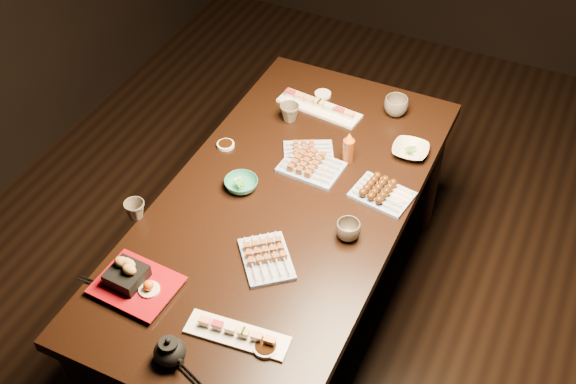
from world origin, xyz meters
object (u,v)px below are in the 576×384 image
(edamame_bowl_green, at_px, (241,184))
(condiment_bottle, at_px, (349,147))
(yakitori_plate_center, at_px, (312,163))
(teacup_far_left, at_px, (290,113))
(dining_table, at_px, (283,268))
(yakitori_plate_left, at_px, (309,149))
(teacup_near_left, at_px, (135,210))
(teacup_mid_right, at_px, (348,230))
(teapot, at_px, (169,349))
(sushi_platter_far, at_px, (319,105))
(yakitori_plate_right, at_px, (266,255))
(edamame_bowl_cream, at_px, (410,151))
(teacup_far_right, at_px, (396,106))
(tempura_tray, at_px, (135,279))
(sushi_platter_near, at_px, (237,332))

(edamame_bowl_green, distance_m, condiment_bottle, 0.46)
(yakitori_plate_center, relative_size, condiment_bottle, 1.67)
(edamame_bowl_green, distance_m, teacup_far_left, 0.47)
(dining_table, distance_m, condiment_bottle, 0.57)
(yakitori_plate_left, xyz_separation_m, teacup_near_left, (-0.44, -0.60, 0.01))
(teacup_mid_right, relative_size, teapot, 0.76)
(sushi_platter_far, xyz_separation_m, edamame_bowl_green, (-0.07, -0.59, -0.00))
(teacup_near_left, bearing_deg, yakitori_plate_right, 1.64)
(yakitori_plate_center, distance_m, teacup_far_left, 0.33)
(yakitori_plate_center, height_order, edamame_bowl_cream, yakitori_plate_center)
(yakitori_plate_right, bearing_deg, teacup_far_right, 132.91)
(tempura_tray, height_order, teacup_mid_right, tempura_tray)
(teacup_far_right, bearing_deg, teacup_near_left, -123.59)
(dining_table, xyz_separation_m, edamame_bowl_green, (-0.18, 0.01, 0.40))
(edamame_bowl_cream, bearing_deg, sushi_platter_near, -101.42)
(edamame_bowl_green, height_order, teacup_near_left, teacup_near_left)
(yakitori_plate_left, distance_m, teacup_near_left, 0.74)
(teacup_mid_right, xyz_separation_m, condiment_bottle, (-0.16, 0.39, 0.04))
(yakitori_plate_center, relative_size, teacup_far_right, 2.28)
(sushi_platter_near, xyz_separation_m, teacup_mid_right, (0.16, 0.55, 0.02))
(sushi_platter_far, height_order, teacup_near_left, teacup_near_left)
(yakitori_plate_center, bearing_deg, tempura_tray, -106.29)
(yakitori_plate_left, height_order, teacup_near_left, teacup_near_left)
(teacup_near_left, bearing_deg, dining_table, 32.34)
(yakitori_plate_center, distance_m, teacup_near_left, 0.71)
(yakitori_plate_right, bearing_deg, condiment_bottle, 134.88)
(dining_table, xyz_separation_m, condiment_bottle, (0.13, 0.34, 0.45))
(yakitori_plate_right, relative_size, teapot, 1.87)
(sushi_platter_far, bearing_deg, teapot, 100.34)
(teacup_mid_right, xyz_separation_m, teapot, (-0.31, -0.71, 0.01))
(tempura_tray, relative_size, teacup_near_left, 3.47)
(teacup_mid_right, bearing_deg, teapot, -113.28)
(sushi_platter_far, relative_size, teacup_near_left, 4.85)
(sushi_platter_far, xyz_separation_m, condiment_bottle, (0.24, -0.26, 0.05))
(sushi_platter_near, relative_size, teacup_far_left, 4.06)
(yakitori_plate_right, relative_size, teacup_near_left, 2.87)
(teacup_near_left, xyz_separation_m, condiment_bottle, (0.60, 0.63, 0.04))
(edamame_bowl_green, xyz_separation_m, teacup_near_left, (-0.28, -0.31, 0.02))
(yakitori_plate_left, xyz_separation_m, edamame_bowl_green, (-0.15, -0.30, -0.01))
(yakitori_plate_right, relative_size, edamame_bowl_green, 1.72)
(dining_table, relative_size, yakitori_plate_right, 8.02)
(condiment_bottle, bearing_deg, teacup_far_left, 156.53)
(edamame_bowl_green, relative_size, teacup_far_left, 1.55)
(dining_table, distance_m, teacup_far_left, 0.66)
(edamame_bowl_cream, relative_size, teacup_far_right, 1.40)
(yakitori_plate_left, height_order, teacup_far_right, teacup_far_right)
(tempura_tray, height_order, teacup_far_right, tempura_tray)
(tempura_tray, distance_m, teacup_near_left, 0.34)
(dining_table, xyz_separation_m, teacup_near_left, (-0.46, -0.29, 0.41))
(sushi_platter_far, distance_m, yakitori_plate_left, 0.30)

